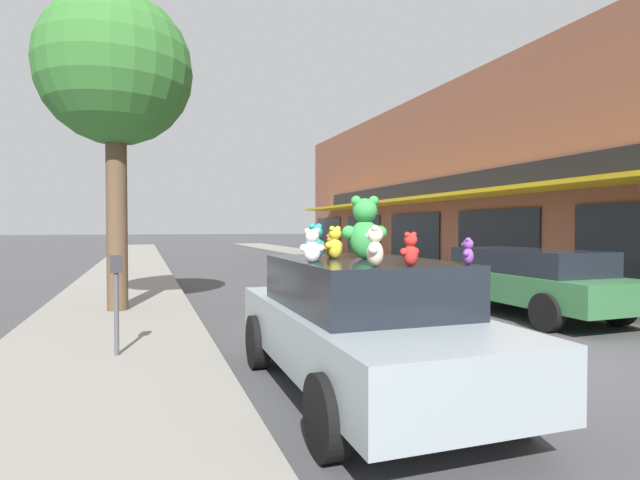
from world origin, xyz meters
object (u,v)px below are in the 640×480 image
at_px(teddy_bear_giant, 365,229).
at_px(teddy_bear_yellow, 335,243).
at_px(teddy_bear_orange, 331,246).
at_px(parking_meter, 116,292).
at_px(teddy_bear_white, 312,246).
at_px(teddy_bear_pink, 360,240).
at_px(street_tree, 115,72).
at_px(parked_car_far_center, 527,278).
at_px(teddy_bear_cream, 375,247).
at_px(teddy_bear_black, 314,244).
at_px(teddy_bear_purple, 468,252).
at_px(teddy_bear_teal, 315,242).
at_px(teddy_bear_red, 410,249).
at_px(plush_art_car, 360,322).

height_order(teddy_bear_giant, teddy_bear_yellow, teddy_bear_giant).
bearing_deg(teddy_bear_orange, parking_meter, -43.23).
bearing_deg(teddy_bear_orange, teddy_bear_white, 45.94).
height_order(teddy_bear_pink, street_tree, street_tree).
distance_m(teddy_bear_giant, parking_meter, 3.29).
height_order(teddy_bear_white, parked_car_far_center, teddy_bear_white).
bearing_deg(teddy_bear_giant, teddy_bear_cream, 82.99).
distance_m(teddy_bear_black, parked_car_far_center, 6.16).
relative_size(teddy_bear_yellow, teddy_bear_pink, 0.95).
bearing_deg(parking_meter, teddy_bear_giant, -36.05).
bearing_deg(teddy_bear_giant, parking_meter, -23.22).
xyz_separation_m(teddy_bear_purple, teddy_bear_orange, (-0.81, 1.43, 0.01)).
height_order(teddy_bear_teal, parked_car_far_center, teddy_bear_teal).
bearing_deg(teddy_bear_white, teddy_bear_pink, -119.40).
bearing_deg(teddy_bear_black, street_tree, -133.28).
xyz_separation_m(teddy_bear_giant, teddy_bear_black, (-0.43, 0.44, -0.18)).
xyz_separation_m(teddy_bear_cream, teddy_bear_teal, (-0.19, 1.04, 0.01)).
xyz_separation_m(teddy_bear_white, parking_meter, (-1.88, 2.20, -0.63)).
distance_m(teddy_bear_giant, teddy_bear_red, 1.04).
distance_m(teddy_bear_yellow, parking_meter, 2.95).
distance_m(teddy_bear_pink, teddy_bear_orange, 0.66).
height_order(teddy_bear_orange, teddy_bear_teal, teddy_bear_teal).
xyz_separation_m(teddy_bear_cream, teddy_bear_orange, (0.11, 1.37, -0.05)).
relative_size(teddy_bear_giant, teddy_bear_teal, 1.78).
height_order(teddy_bear_giant, parking_meter, teddy_bear_giant).
relative_size(teddy_bear_giant, teddy_bear_red, 2.25).
distance_m(teddy_bear_orange, parked_car_far_center, 6.00).
xyz_separation_m(teddy_bear_purple, parked_car_far_center, (4.46, 4.18, -0.80)).
height_order(street_tree, parking_meter, street_tree).
bearing_deg(teddy_bear_cream, teddy_bear_giant, -172.50).
bearing_deg(teddy_bear_giant, teddy_bear_orange, -45.59).
bearing_deg(teddy_bear_cream, teddy_bear_black, -149.40).
relative_size(teddy_bear_white, street_tree, 0.05).
bearing_deg(plush_art_car, teddy_bear_giant, 38.19).
distance_m(teddy_bear_pink, teddy_bear_teal, 1.09).
relative_size(teddy_bear_pink, teddy_bear_black, 1.19).
bearing_deg(street_tree, teddy_bear_pink, -57.99).
xyz_separation_m(plush_art_car, teddy_bear_black, (-0.36, 0.50, 0.82)).
distance_m(teddy_bear_cream, teddy_bear_teal, 1.06).
height_order(teddy_bear_cream, teddy_bear_orange, teddy_bear_cream).
distance_m(teddy_bear_cream, teddy_bear_purple, 0.92).
height_order(teddy_bear_giant, teddy_bear_pink, teddy_bear_giant).
relative_size(teddy_bear_giant, parked_car_far_center, 0.15).
bearing_deg(teddy_bear_white, teddy_bear_red, 147.35).
distance_m(teddy_bear_giant, teddy_bear_yellow, 0.36).
xyz_separation_m(teddy_bear_pink, teddy_bear_purple, (0.27, -1.80, -0.06)).
xyz_separation_m(teddy_bear_giant, teddy_bear_cream, (-0.35, -0.98, -0.15)).
distance_m(plush_art_car, teddy_bear_red, 1.26).
bearing_deg(teddy_bear_purple, teddy_bear_giant, -108.02).
relative_size(teddy_bear_giant, teddy_bear_white, 2.03).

